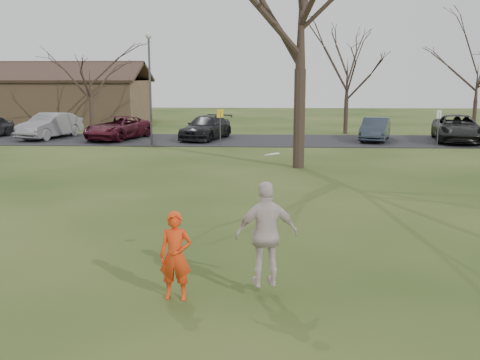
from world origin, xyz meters
name	(u,v)px	position (x,y,z in m)	size (l,w,h in m)	color
ground	(228,309)	(0.00, 0.00, 0.00)	(120.00, 120.00, 0.00)	#1E380F
parking_strip	(257,140)	(0.00, 25.00, 0.02)	(62.00, 6.50, 0.04)	black
player_defender	(176,256)	(-0.97, 0.43, 0.80)	(0.58, 0.38, 1.60)	#EB3D13
car_1	(50,126)	(-13.05, 25.38, 0.83)	(1.67, 4.80, 1.58)	gray
car_2	(118,128)	(-8.63, 25.04, 0.75)	(2.34, 5.08, 1.41)	#4B111E
car_3	(206,128)	(-3.16, 25.28, 0.76)	(2.01, 4.94, 1.43)	black
car_5	(375,129)	(7.17, 25.03, 0.73)	(1.46, 4.20, 1.38)	#2B3440
car_6	(458,128)	(12.00, 24.82, 0.83)	(2.62, 5.68, 1.58)	black
catching_play	(267,234)	(0.64, 0.59, 1.17)	(1.18, 0.66, 2.42)	beige
building	(26,99)	(-20.00, 38.00, 1.93)	(20.60, 8.50, 5.14)	#8C6D4C
lamp_post	(150,75)	(-6.00, 22.50, 3.97)	(0.34, 0.34, 6.27)	#47474C
sign_yellow	(220,121)	(-2.00, 22.00, 1.45)	(0.35, 0.35, 2.08)	#47474C
sign_white	(439,122)	(10.00, 22.00, 1.45)	(0.35, 0.35, 2.08)	#47474C
big_tree	(302,0)	(2.00, 15.00, 7.00)	(9.00, 9.00, 14.00)	#352821
small_tree_row	(322,76)	(4.38, 30.06, 3.89)	(55.00, 5.90, 8.50)	#352821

